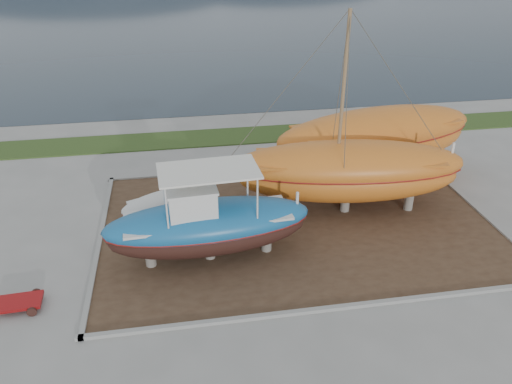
{
  "coord_description": "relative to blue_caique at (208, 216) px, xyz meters",
  "views": [
    {
      "loc": [
        -5.29,
        -15.61,
        12.51
      ],
      "look_at": [
        -2.0,
        4.0,
        1.88
      ],
      "focal_mm": 35.0,
      "sensor_mm": 36.0,
      "label": 1
    }
  ],
  "objects": [
    {
      "name": "grass_strip",
      "position": [
        4.33,
        13.61,
        -2.08
      ],
      "size": [
        44.0,
        3.0,
        0.08
      ],
      "primitive_type": "cube",
      "color": "#284219",
      "rests_on": "ground"
    },
    {
      "name": "ground",
      "position": [
        4.33,
        -1.89,
        -2.12
      ],
      "size": [
        140.0,
        140.0,
        0.0
      ],
      "primitive_type": "plane",
      "color": "gray",
      "rests_on": "ground"
    },
    {
      "name": "curb_frame",
      "position": [
        4.33,
        2.11,
        -2.04
      ],
      "size": [
        18.6,
        12.6,
        0.15
      ],
      "primitive_type": null,
      "color": "gray",
      "rests_on": "ground"
    },
    {
      "name": "red_trailer",
      "position": [
        -7.2,
        -1.97,
        -1.95
      ],
      "size": [
        2.43,
        1.31,
        0.34
      ],
      "primitive_type": null,
      "rotation": [
        0.0,
        0.0,
        0.06
      ],
      "color": "maroon",
      "rests_on": "ground"
    },
    {
      "name": "orange_bare_hull",
      "position": [
        9.63,
        6.28,
        -0.15
      ],
      "size": [
        12.1,
        5.6,
        3.82
      ],
      "primitive_type": null,
      "rotation": [
        0.0,
        0.0,
        0.19
      ],
      "color": "#C3651E",
      "rests_on": "dirt_patch"
    },
    {
      "name": "white_dinghy",
      "position": [
        -1.71,
        3.55,
        -1.39
      ],
      "size": [
        4.75,
        3.27,
        1.34
      ],
      "primitive_type": null,
      "rotation": [
        0.0,
        0.0,
        0.4
      ],
      "color": "silver",
      "rests_on": "dirt_patch"
    },
    {
      "name": "dirt_patch",
      "position": [
        4.33,
        2.11,
        -2.09
      ],
      "size": [
        18.0,
        12.0,
        0.06
      ],
      "primitive_type": "cube",
      "color": "#422D1E",
      "rests_on": "ground"
    },
    {
      "name": "orange_sailboat",
      "position": [
        6.91,
        2.85,
        2.7
      ],
      "size": [
        11.32,
        4.57,
        9.51
      ],
      "primitive_type": null,
      "rotation": [
        0.0,
        0.0,
        -0.12
      ],
      "color": "#C3651E",
      "rests_on": "dirt_patch"
    },
    {
      "name": "sea",
      "position": [
        4.33,
        68.11,
        -2.12
      ],
      "size": [
        260.0,
        100.0,
        0.04
      ],
      "primitive_type": null,
      "color": "#192732",
      "rests_on": "ground"
    },
    {
      "name": "blue_caique",
      "position": [
        0.0,
        0.0,
        0.0
      ],
      "size": [
        8.69,
        3.18,
        4.11
      ],
      "primitive_type": null,
      "rotation": [
        0.0,
        0.0,
        0.06
      ],
      "color": "#185F98",
      "rests_on": "dirt_patch"
    }
  ]
}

